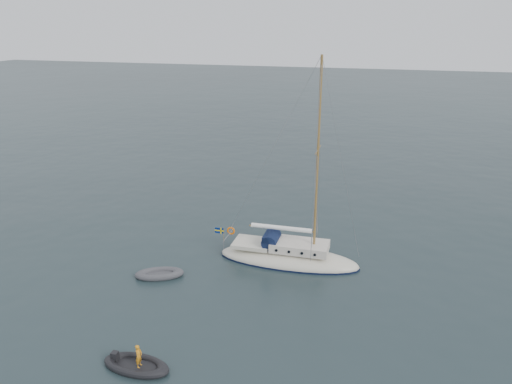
# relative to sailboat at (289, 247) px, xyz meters

# --- Properties ---
(ground) EXTENTS (300.00, 300.00, 0.00)m
(ground) POSITION_rel_sailboat_xyz_m (-1.17, -1.51, -1.10)
(ground) COLOR black
(ground) RESTS_ON ground
(sailboat) EXTENTS (10.22, 3.06, 14.56)m
(sailboat) POSITION_rel_sailboat_xyz_m (0.00, 0.00, 0.00)
(sailboat) COLOR beige
(sailboat) RESTS_ON ground
(dinghy) EXTENTS (3.15, 1.42, 0.45)m
(dinghy) POSITION_rel_sailboat_xyz_m (-7.63, -4.41, -0.90)
(dinghy) COLOR #494A4E
(dinghy) RESTS_ON ground
(rib) EXTENTS (3.44, 1.56, 1.37)m
(rib) POSITION_rel_sailboat_xyz_m (-4.58, -12.96, -0.89)
(rib) COLOR black
(rib) RESTS_ON ground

